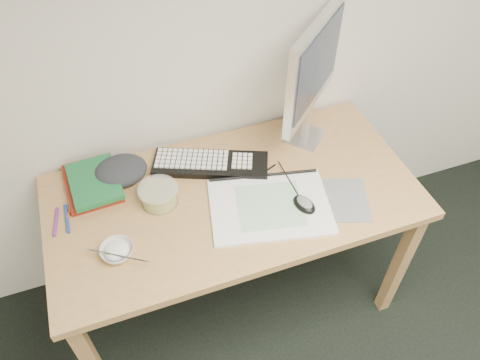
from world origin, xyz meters
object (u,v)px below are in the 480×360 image
at_px(sketchpad, 270,207).
at_px(keyboard, 211,164).
at_px(monitor, 314,69).
at_px(rice_bowl, 117,251).
at_px(desk, 234,208).

bearing_deg(sketchpad, keyboard, 129.47).
height_order(monitor, rice_bowl, monitor).
relative_size(keyboard, monitor, 0.84).
height_order(keyboard, monitor, monitor).
xyz_separation_m(sketchpad, monitor, (0.29, 0.31, 0.33)).
bearing_deg(sketchpad, rice_bowl, -166.05).
bearing_deg(rice_bowl, desk, 15.10).
distance_m(sketchpad, rice_bowl, 0.56).
bearing_deg(keyboard, desk, -54.49).
distance_m(sketchpad, monitor, 0.54).
xyz_separation_m(desk, sketchpad, (0.10, -0.11, 0.09)).
relative_size(sketchpad, monitor, 0.81).
height_order(desk, sketchpad, sketchpad).
height_order(sketchpad, rice_bowl, rice_bowl).
relative_size(desk, keyboard, 3.08).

